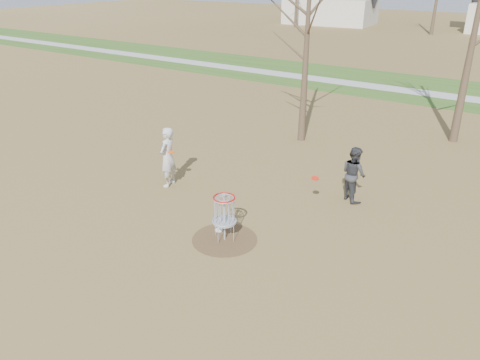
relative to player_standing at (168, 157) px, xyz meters
The scene contains 9 objects.
ground 4.18m from the player_standing, 26.58° to the right, with size 160.00×160.00×0.00m, color brown.
green_band 19.55m from the player_standing, 79.30° to the left, with size 160.00×8.00×0.01m, color #2D5119.
footpath 18.57m from the player_standing, 78.73° to the left, with size 160.00×1.50×0.01m, color #9E9E99.
dirt_circle 4.18m from the player_standing, 26.58° to the right, with size 1.80×1.80×0.01m, color #47331E.
player_standing is the anchor object (origin of this frame).
player_throwing 6.10m from the player_standing, 23.62° to the left, with size 0.87×0.68×1.78m, color #2F3134.
disc_grounded 3.70m from the player_standing, 25.46° to the right, with size 0.22×0.22×0.02m, color white.
discs_in_play 2.75m from the player_standing, ahead, with size 4.88×1.33×0.24m.
disc_golf_basket 4.06m from the player_standing, 26.58° to the right, with size 0.64×0.64×1.35m.
Camera 1 is at (6.47, -8.90, 6.79)m, focal length 35.00 mm.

